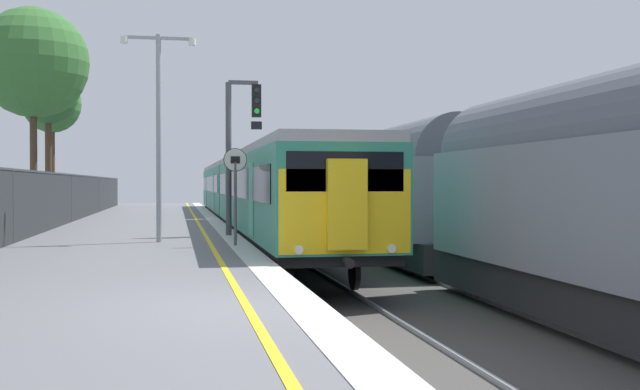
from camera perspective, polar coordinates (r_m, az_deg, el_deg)
name	(u,v)px	position (r m, az deg, el deg)	size (l,w,h in m)	color
ground	(469,346)	(10.94, 10.75, -10.71)	(17.40, 110.00, 1.21)	slate
commuter_train_at_platform	(250,191)	(35.58, -5.08, 0.32)	(2.83, 40.82, 3.81)	#2D846B
freight_train_adjacent_track	(395,189)	(26.73, 5.48, 0.44)	(2.60, 41.66, 4.41)	#232326
signal_gantry	(238,138)	(24.05, -5.99, 4.11)	(1.10, 0.24, 4.72)	#47474C
speed_limit_sign	(235,183)	(19.96, -6.18, 0.86)	(0.59, 0.08, 2.48)	#59595B
platform_lamp_mid	(159,120)	(21.68, -11.64, 5.39)	(2.00, 0.20, 5.60)	#93999E
background_tree_left	(52,105)	(50.16, -18.90, 6.18)	(3.50, 3.50, 8.16)	#473323
background_tree_centre	(46,96)	(43.17, -19.31, 6.78)	(3.10, 3.10, 7.78)	#473323
background_tree_right	(36,66)	(36.63, -19.93, 8.78)	(4.77, 4.77, 9.23)	#473323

